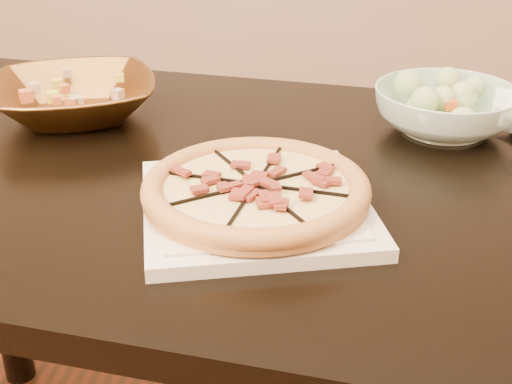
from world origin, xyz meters
TOP-DOWN VIEW (x-y plane):
  - dining_table at (0.04, 0.10)m, footprint 1.34×0.94m
  - plate at (0.14, -0.04)m, footprint 0.35×0.35m
  - pizza at (0.14, -0.04)m, footprint 0.28×0.28m
  - bronze_bowl at (-0.21, 0.25)m, footprint 0.35×0.35m
  - mixed_dish at (-0.22, 0.25)m, footprint 0.09×0.12m
  - salad_bowl at (0.39, 0.28)m, footprint 0.29×0.29m
  - salad at (0.39, 0.28)m, footprint 0.12×0.11m

SIDE VIEW (x-z plane):
  - dining_table at x=0.04m, z-range 0.26..1.01m
  - plate at x=0.14m, z-range 0.75..0.77m
  - bronze_bowl at x=-0.21m, z-range 0.75..0.82m
  - pizza at x=0.14m, z-range 0.77..0.80m
  - salad_bowl at x=0.39m, z-range 0.75..0.82m
  - mixed_dish at x=-0.22m, z-range 0.82..0.84m
  - salad at x=0.39m, z-range 0.82..0.86m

